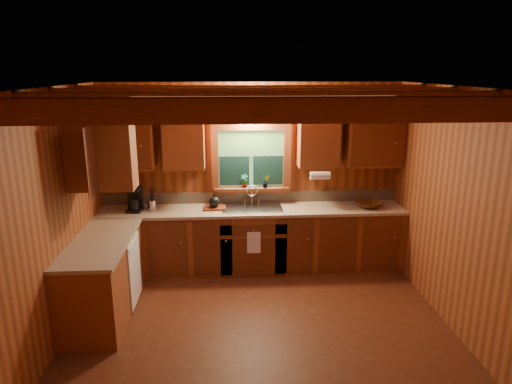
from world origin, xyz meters
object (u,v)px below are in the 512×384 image
object	(u,v)px
coffee_maker	(135,199)
wicker_basket	(368,204)
cutting_board	(214,208)
sink	(252,211)

from	to	relation	value
coffee_maker	wicker_basket	distance (m)	3.22
cutting_board	coffee_maker	bearing A→B (deg)	177.69
sink	cutting_board	xyz separation A→B (m)	(-0.52, -0.00, 0.06)
sink	wicker_basket	xyz separation A→B (m)	(1.62, -0.06, 0.09)
sink	cutting_board	world-z (taller)	sink
sink	cutting_board	bearing A→B (deg)	-179.69
coffee_maker	wicker_basket	xyz separation A→B (m)	(3.22, -0.05, -0.12)
sink	wicker_basket	size ratio (longest dim) A/B	2.25
sink	coffee_maker	bearing A→B (deg)	-179.49
coffee_maker	cutting_board	size ratio (longest dim) A/B	1.10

